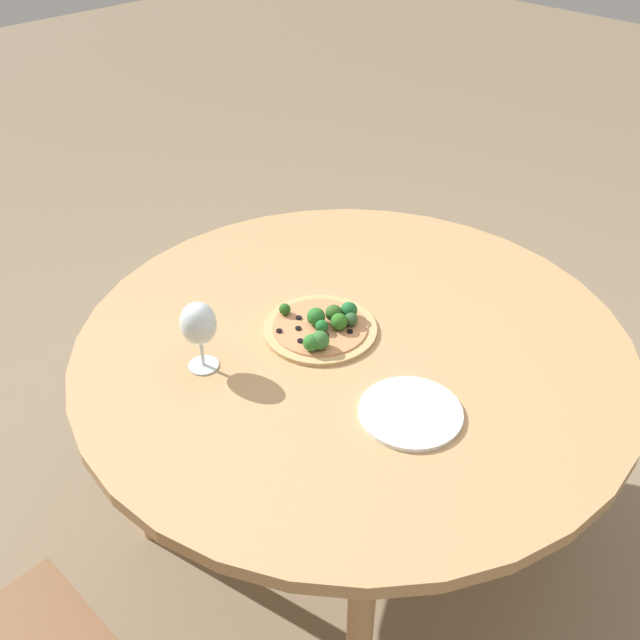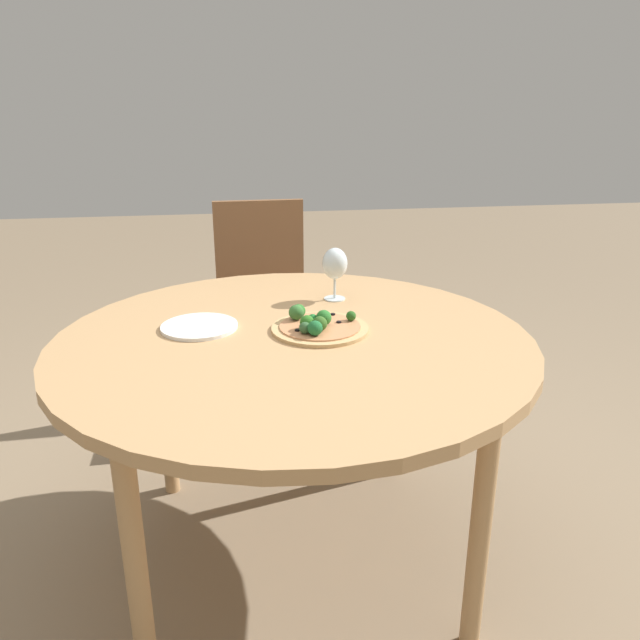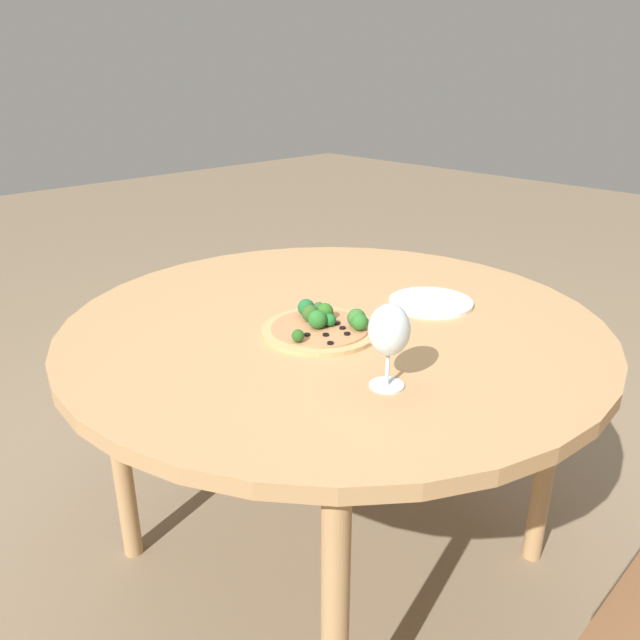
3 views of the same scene
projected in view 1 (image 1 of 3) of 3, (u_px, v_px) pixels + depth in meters
name	position (u px, v px, depth m)	size (l,w,h in m)	color
ground_plane	(346.00, 533.00, 2.04)	(12.00, 12.00, 0.00)	#847056
dining_table	(353.00, 358.00, 1.65)	(1.27, 1.27, 0.71)	tan
pizza	(322.00, 326.00, 1.63)	(0.26, 0.26, 0.06)	tan
wine_glass	(199.00, 325.00, 1.48)	(0.08, 0.08, 0.16)	silver
plate_near	(411.00, 412.00, 1.42)	(0.21, 0.21, 0.01)	white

